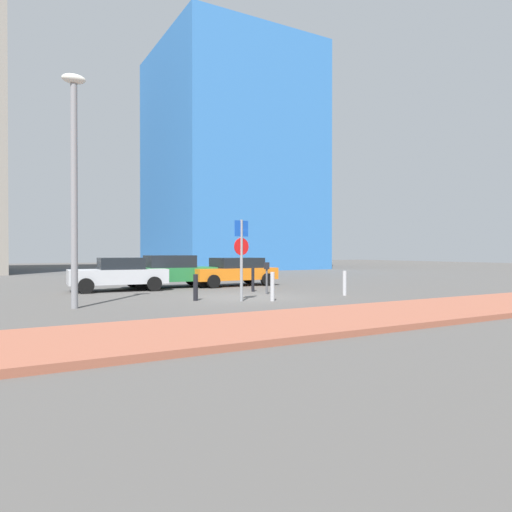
{
  "coord_description": "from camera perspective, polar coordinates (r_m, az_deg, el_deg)",
  "views": [
    {
      "loc": [
        -8.18,
        -15.4,
        1.73
      ],
      "look_at": [
        1.18,
        1.06,
        1.55
      ],
      "focal_mm": 32.36,
      "sensor_mm": 36.0,
      "label": 1
    }
  ],
  "objects": [
    {
      "name": "ground_plane",
      "position": [
        17.52,
        -1.65,
        -5.12
      ],
      "size": [
        120.0,
        120.0,
        0.0
      ],
      "primitive_type": "plane",
      "color": "#4C4947"
    },
    {
      "name": "sidewalk_brick",
      "position": [
        12.18,
        13.05,
        -7.29
      ],
      "size": [
        40.0,
        3.56,
        0.14
      ],
      "primitive_type": "cube",
      "color": "#93513D",
      "rests_on": "ground"
    },
    {
      "name": "parked_car_silver",
      "position": [
        21.17,
        -16.62,
        -2.12
      ],
      "size": [
        4.24,
        2.16,
        1.46
      ],
      "color": "#B7BABF",
      "rests_on": "ground"
    },
    {
      "name": "parked_car_green",
      "position": [
        22.58,
        -10.74,
        -1.82
      ],
      "size": [
        4.5,
        2.25,
        1.55
      ],
      "color": "#237238",
      "rests_on": "ground"
    },
    {
      "name": "parked_car_orange",
      "position": [
        23.34,
        -2.79,
        -1.85
      ],
      "size": [
        4.48,
        2.15,
        1.42
      ],
      "color": "orange",
      "rests_on": "ground"
    },
    {
      "name": "parking_sign_post",
      "position": [
        16.02,
        -1.82,
        0.74
      ],
      "size": [
        0.6,
        0.11,
        2.84
      ],
      "color": "gray",
      "rests_on": "ground"
    },
    {
      "name": "parking_meter",
      "position": [
        18.7,
        1.33,
        -2.16
      ],
      "size": [
        0.18,
        0.14,
        1.29
      ],
      "color": "#4C4C51",
      "rests_on": "ground"
    },
    {
      "name": "street_lamp",
      "position": [
        15.22,
        -21.57,
        9.75
      ],
      "size": [
        0.7,
        0.36,
        7.1
      ],
      "color": "gray",
      "rests_on": "ground"
    },
    {
      "name": "traffic_bollard_near",
      "position": [
        16.12,
        2.04,
        -3.8
      ],
      "size": [
        0.15,
        0.15,
        1.02
      ],
      "primitive_type": "cylinder",
      "color": "#B7B7BC",
      "rests_on": "ground"
    },
    {
      "name": "traffic_bollard_mid",
      "position": [
        18.52,
        10.89,
        -3.31
      ],
      "size": [
        0.15,
        0.15,
        0.97
      ],
      "primitive_type": "cylinder",
      "color": "#B7B7BC",
      "rests_on": "ground"
    },
    {
      "name": "traffic_bollard_far",
      "position": [
        19.91,
        -0.38,
        -2.92
      ],
      "size": [
        0.13,
        0.13,
        1.05
      ],
      "primitive_type": "cylinder",
      "color": "black",
      "rests_on": "ground"
    },
    {
      "name": "traffic_bollard_edge",
      "position": [
        16.39,
        -7.48,
        -3.88
      ],
      "size": [
        0.17,
        0.17,
        0.93
      ],
      "primitive_type": "cylinder",
      "color": "black",
      "rests_on": "ground"
    },
    {
      "name": "building_colorful_midrise",
      "position": [
        49.31,
        -3.27,
        11.66
      ],
      "size": [
        14.59,
        15.6,
        22.48
      ],
      "primitive_type": "cube",
      "color": "#3372BF",
      "rests_on": "ground"
    }
  ]
}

